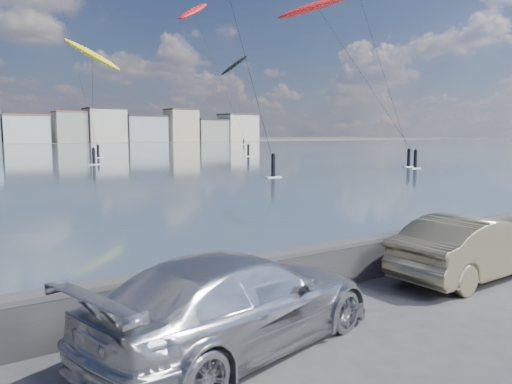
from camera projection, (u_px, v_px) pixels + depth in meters
ground at (340, 350)px, 8.34m from camera, size 700.00×700.00×0.00m
seawall at (251, 277)px, 10.49m from camera, size 400.00×0.36×1.08m
car_silver at (237, 301)px, 8.32m from camera, size 5.99×3.54×1.63m
car_champagne at (473, 247)px, 12.37m from camera, size 4.84×1.81×1.58m
kitesurfer_2 at (235, 66)px, 159.54m from camera, size 8.48×12.58×29.05m
kitesurfer_5 at (317, 7)px, 60.21m from camera, size 9.86×18.51×20.98m
kitesurfer_13 at (92, 56)px, 65.90m from camera, size 7.94×14.01×16.45m
kitesurfer_16 at (194, 13)px, 85.90m from camera, size 8.82×19.09×27.13m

